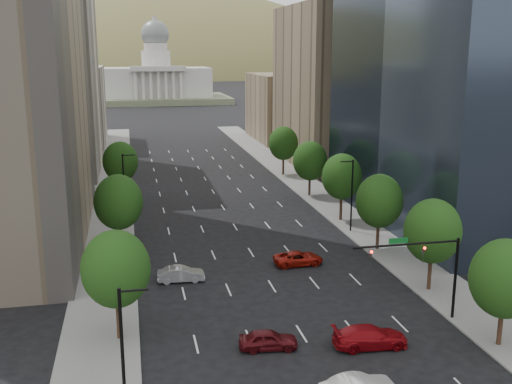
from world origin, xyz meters
TOP-DOWN VIEW (x-y plane):
  - sidewalk_left at (-15.50, 60.00)m, footprint 6.00×200.00m
  - sidewalk_right at (15.50, 60.00)m, footprint 6.00×200.00m
  - midrise_cream_left at (-25.00, 103.00)m, footprint 14.00×30.00m
  - filler_left at (-25.00, 136.00)m, footprint 14.00×26.00m
  - parking_tan_right at (25.00, 100.00)m, footprint 14.00×30.00m
  - filler_right at (25.00, 133.00)m, footprint 14.00×26.00m
  - tree_right_0 at (14.00, 25.00)m, footprint 5.20×5.20m
  - tree_right_1 at (14.00, 36.00)m, footprint 5.20×5.20m
  - tree_right_2 at (14.00, 48.00)m, footprint 5.20×5.20m
  - tree_right_3 at (14.00, 60.00)m, footprint 5.20×5.20m
  - tree_right_4 at (14.00, 74.00)m, footprint 5.20×5.20m
  - tree_right_5 at (14.00, 90.00)m, footprint 5.20×5.20m
  - tree_left_0 at (-14.00, 32.00)m, footprint 5.20×5.20m
  - tree_left_1 at (-14.00, 52.00)m, footprint 5.20×5.20m
  - tree_left_2 at (-14.00, 78.00)m, footprint 5.20×5.20m
  - streetlight_rn at (13.44, 55.00)m, footprint 1.70×0.20m
  - streetlight_ls at (-13.44, 20.00)m, footprint 1.70×0.20m
  - streetlight_ln at (-13.44, 65.00)m, footprint 1.70×0.20m
  - traffic_signal at (10.53, 30.00)m, footprint 9.12×0.40m
  - capitol at (0.00, 249.71)m, footprint 60.00×40.00m
  - foothills at (34.67, 599.39)m, footprint 720.00×413.00m
  - car_red_near at (4.44, 26.87)m, footprint 5.79×2.63m
  - car_maroon at (-3.12, 28.14)m, footprint 4.56×2.26m
  - car_silver at (-8.30, 43.00)m, footprint 4.59×1.75m
  - car_red_far at (4.03, 45.11)m, footprint 5.24×2.59m

SIDE VIEW (x-z plane):
  - foothills at x=34.67m, z-range -169.28..93.72m
  - sidewalk_left at x=-15.50m, z-range 0.00..0.15m
  - sidewalk_right at x=15.50m, z-range 0.00..0.15m
  - car_red_far at x=4.03m, z-range 0.00..1.43m
  - car_silver at x=-8.30m, z-range 0.00..1.49m
  - car_maroon at x=-3.12m, z-range 0.00..1.49m
  - car_red_near at x=4.44m, z-range 0.00..1.65m
  - streetlight_rn at x=13.44m, z-range 0.34..9.34m
  - streetlight_ls at x=-13.44m, z-range 0.34..9.34m
  - streetlight_ln at x=-13.44m, z-range 0.34..9.34m
  - traffic_signal at x=10.53m, z-range 1.49..8.86m
  - tree_right_0 at x=14.00m, z-range 1.19..9.58m
  - tree_right_4 at x=14.00m, z-range 1.23..9.69m
  - tree_right_2 at x=14.00m, z-range 1.30..9.91m
  - tree_left_2 at x=-14.00m, z-range 1.34..10.02m
  - tree_right_1 at x=14.00m, z-range 1.37..10.12m
  - tree_right_5 at x=14.00m, z-range 1.37..10.12m
  - tree_left_0 at x=-14.00m, z-range 1.37..10.12m
  - tree_right_3 at x=14.00m, z-range 1.44..10.34m
  - tree_left_1 at x=-14.00m, z-range 1.48..10.45m
  - filler_right at x=25.00m, z-range 0.00..16.00m
  - capitol at x=0.00m, z-range -9.02..26.18m
  - filler_left at x=-25.00m, z-range 0.00..18.00m
  - parking_tan_right at x=25.00m, z-range 0.00..30.00m
  - midrise_cream_left at x=-25.00m, z-range 0.00..35.00m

